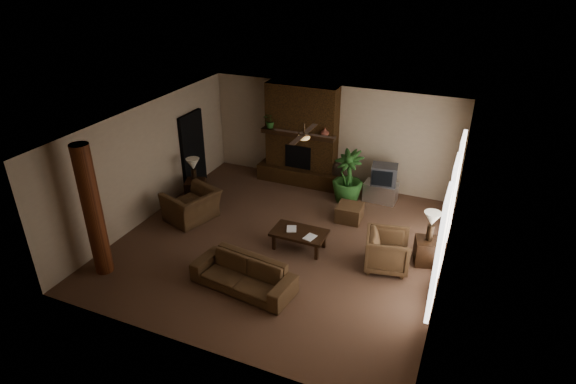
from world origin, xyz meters
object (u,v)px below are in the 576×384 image
at_px(side_table_right, 427,251).
at_px(sofa, 243,270).
at_px(ottoman, 349,213).
at_px(floor_plant, 347,188).
at_px(coffee_table, 299,234).
at_px(lamp_left, 193,166).
at_px(lamp_right, 432,221).
at_px(tv_stand, 381,192).
at_px(floor_vase, 336,174).
at_px(log_column, 93,211).
at_px(armchair_right, 388,249).
at_px(side_table_left, 196,190).
at_px(armchair_left, 191,201).

bearing_deg(side_table_right, sofa, -144.50).
distance_m(ottoman, floor_plant, 1.01).
distance_m(coffee_table, lamp_left, 3.59).
relative_size(ottoman, lamp_right, 0.92).
height_order(tv_stand, floor_plant, floor_plant).
height_order(lamp_left, lamp_right, same).
xyz_separation_m(floor_plant, lamp_right, (2.36, -1.99, 0.60)).
distance_m(floor_vase, lamp_right, 3.93).
distance_m(side_table_right, lamp_right, 0.73).
bearing_deg(log_column, side_table_right, 25.42).
distance_m(floor_vase, floor_plant, 0.81).
bearing_deg(tv_stand, armchair_right, -72.20).
distance_m(side_table_left, lamp_right, 6.15).
height_order(floor_vase, floor_plant, floor_plant).
height_order(log_column, floor_plant, log_column).
distance_m(armchair_right, side_table_left, 5.44).
bearing_deg(side_table_left, floor_vase, 33.28).
distance_m(armchair_left, tv_stand, 4.91).
height_order(armchair_left, floor_plant, armchair_left).
distance_m(lamp_left, lamp_right, 6.08).
distance_m(ottoman, side_table_right, 2.29).
relative_size(ottoman, lamp_left, 0.92).
bearing_deg(armchair_left, lamp_left, -134.08).
relative_size(floor_plant, side_table_right, 2.58).
relative_size(armchair_left, side_table_right, 2.13).
distance_m(floor_vase, lamp_left, 3.89).
bearing_deg(tv_stand, lamp_left, -154.69).
bearing_deg(side_table_right, floor_vase, 137.19).
xyz_separation_m(armchair_right, tv_stand, (-0.81, 2.92, -0.20)).
height_order(armchair_left, side_table_right, armchair_left).
height_order(coffee_table, lamp_right, lamp_right).
bearing_deg(ottoman, lamp_left, -171.68).
height_order(sofa, side_table_right, sofa).
xyz_separation_m(floor_vase, lamp_left, (-3.19, -2.15, 0.57)).
xyz_separation_m(floor_plant, side_table_left, (-3.72, -1.48, -0.12)).
bearing_deg(log_column, side_table_left, 89.70).
distance_m(tv_stand, floor_plant, 0.91).
distance_m(log_column, lamp_right, 6.78).
height_order(log_column, sofa, log_column).
height_order(coffee_table, side_table_left, side_table_left).
xyz_separation_m(armchair_left, ottoman, (3.57, 1.47, -0.31)).
distance_m(side_table_left, lamp_left, 0.73).
bearing_deg(floor_vase, tv_stand, -10.39).
height_order(ottoman, lamp_right, lamp_right).
height_order(armchair_right, ottoman, armchair_right).
height_order(armchair_right, lamp_right, lamp_right).
bearing_deg(log_column, coffee_table, 34.42).
relative_size(coffee_table, floor_vase, 1.56).
bearing_deg(side_table_left, side_table_right, -5.11).
distance_m(armchair_left, coffee_table, 2.91).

